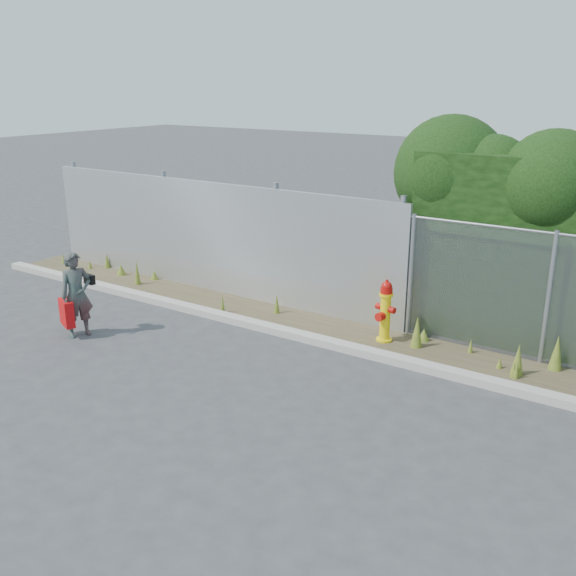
% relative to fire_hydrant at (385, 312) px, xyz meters
% --- Properties ---
extents(ground, '(80.00, 80.00, 0.00)m').
position_rel_fire_hydrant_xyz_m(ground, '(-0.87, -2.46, -0.51)').
color(ground, '#3B3B3D').
rests_on(ground, ground).
extents(curb, '(16.00, 0.22, 0.12)m').
position_rel_fire_hydrant_xyz_m(curb, '(-0.87, -0.66, -0.45)').
color(curb, '#AAA399').
rests_on(curb, ground).
extents(weed_strip, '(16.00, 1.20, 0.55)m').
position_rel_fire_hydrant_xyz_m(weed_strip, '(0.18, 0.00, -0.40)').
color(weed_strip, '#4A3E2A').
rests_on(weed_strip, ground).
extents(corrugated_fence, '(8.50, 0.21, 2.30)m').
position_rel_fire_hydrant_xyz_m(corrugated_fence, '(-4.12, 0.54, 0.59)').
color(corrugated_fence, silver).
rests_on(corrugated_fence, ground).
extents(fire_hydrant, '(0.35, 0.32, 1.06)m').
position_rel_fire_hydrant_xyz_m(fire_hydrant, '(0.00, 0.00, 0.00)').
color(fire_hydrant, yellow).
rests_on(fire_hydrant, ground).
extents(woman, '(0.51, 0.61, 1.43)m').
position_rel_fire_hydrant_xyz_m(woman, '(-4.35, -2.54, 0.20)').
color(woman, '#10675B').
rests_on(woman, ground).
extents(red_tote_bag, '(0.40, 0.15, 0.52)m').
position_rel_fire_hydrant_xyz_m(red_tote_bag, '(-4.47, -2.69, -0.09)').
color(red_tote_bag, '#AA090D').
extents(black_shoulder_bag, '(0.21, 0.09, 0.16)m').
position_rel_fire_hydrant_xyz_m(black_shoulder_bag, '(-4.32, -2.29, 0.40)').
color(black_shoulder_bag, black).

